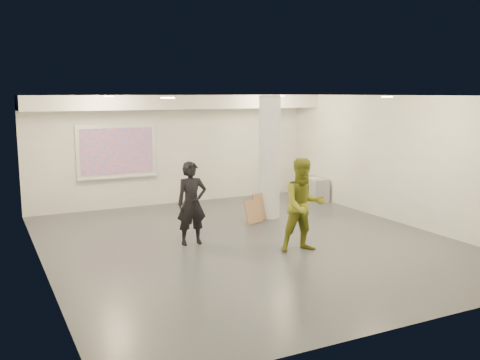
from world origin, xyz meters
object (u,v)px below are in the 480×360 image
projection_screen (117,152)px  man (304,205)px  credenza (313,189)px  column (269,157)px  woman (192,203)px

projection_screen → man: 5.94m
credenza → man: 5.18m
column → credenza: column is taller
credenza → woman: woman is taller
credenza → man: size_ratio=0.61×
credenza → woman: size_ratio=0.65×
credenza → woman: bearing=-145.7°
column → credenza: (2.22, 1.35, -1.18)m
woman → man: man is taller
column → woman: size_ratio=1.77×
column → projection_screen: 4.08m
column → projection_screen: bearing=139.4°
man → woman: bearing=152.0°
column → man: size_ratio=1.65×
projection_screen → credenza: size_ratio=1.90×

